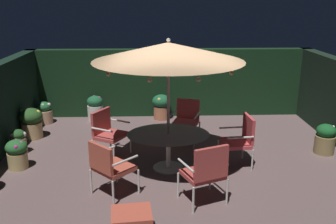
{
  "coord_description": "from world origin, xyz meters",
  "views": [
    {
      "loc": [
        -0.45,
        -6.81,
        3.21
      ],
      "look_at": [
        -0.19,
        -0.03,
        1.11
      ],
      "focal_mm": 39.64,
      "sensor_mm": 36.0,
      "label": 1
    }
  ],
  "objects_px": {
    "patio_chair_southeast": "(241,137)",
    "patio_umbrella": "(168,52)",
    "patio_chair_south": "(186,118)",
    "potted_plant_back_left": "(18,141)",
    "potted_plant_back_center": "(95,108)",
    "ottoman_footrest": "(131,215)",
    "potted_plant_right_far": "(325,139)",
    "potted_plant_right_near": "(17,153)",
    "patio_chair_north": "(107,130)",
    "potted_plant_left_near": "(31,122)",
    "patio_chair_east": "(206,170)",
    "patio_dining_table": "(168,140)",
    "potted_plant_back_right": "(162,106)",
    "patio_chair_northeast": "(109,165)",
    "potted_plant_left_far": "(45,113)"
  },
  "relations": [
    {
      "from": "patio_chair_southeast",
      "to": "patio_umbrella",
      "type": "bearing_deg",
      "value": -174.84
    },
    {
      "from": "patio_chair_south",
      "to": "potted_plant_back_left",
      "type": "distance_m",
      "value": 3.68
    },
    {
      "from": "potted_plant_back_center",
      "to": "ottoman_footrest",
      "type": "bearing_deg",
      "value": -76.4
    },
    {
      "from": "potted_plant_right_far",
      "to": "potted_plant_right_near",
      "type": "distance_m",
      "value": 6.34
    },
    {
      "from": "patio_chair_north",
      "to": "potted_plant_left_near",
      "type": "xyz_separation_m",
      "value": [
        -1.93,
        1.1,
        -0.17
      ]
    },
    {
      "from": "patio_chair_east",
      "to": "potted_plant_back_center",
      "type": "xyz_separation_m",
      "value": [
        -2.41,
        4.41,
        -0.25
      ]
    },
    {
      "from": "patio_umbrella",
      "to": "potted_plant_left_near",
      "type": "height_order",
      "value": "patio_umbrella"
    },
    {
      "from": "potted_plant_right_near",
      "to": "patio_dining_table",
      "type": "bearing_deg",
      "value": -2.6
    },
    {
      "from": "potted_plant_back_center",
      "to": "potted_plant_back_right",
      "type": "xyz_separation_m",
      "value": [
        1.8,
        0.06,
        0.02
      ]
    },
    {
      "from": "patio_dining_table",
      "to": "patio_chair_southeast",
      "type": "height_order",
      "value": "patio_chair_southeast"
    },
    {
      "from": "patio_umbrella",
      "to": "potted_plant_left_near",
      "type": "relative_size",
      "value": 3.78
    },
    {
      "from": "patio_chair_north",
      "to": "patio_chair_east",
      "type": "xyz_separation_m",
      "value": [
        1.8,
        -2.03,
        0.04
      ]
    },
    {
      "from": "patio_chair_north",
      "to": "patio_umbrella",
      "type": "bearing_deg",
      "value": -29.33
    },
    {
      "from": "potted_plant_back_left",
      "to": "potted_plant_left_near",
      "type": "distance_m",
      "value": 0.93
    },
    {
      "from": "potted_plant_right_far",
      "to": "potted_plant_back_right",
      "type": "xyz_separation_m",
      "value": [
        -3.45,
        2.49,
        0.05
      ]
    },
    {
      "from": "potted_plant_back_right",
      "to": "potted_plant_right_near",
      "type": "height_order",
      "value": "potted_plant_back_right"
    },
    {
      "from": "patio_chair_southeast",
      "to": "potted_plant_right_far",
      "type": "xyz_separation_m",
      "value": [
        1.95,
        0.51,
        -0.26
      ]
    },
    {
      "from": "patio_chair_northeast",
      "to": "patio_chair_southeast",
      "type": "relative_size",
      "value": 0.96
    },
    {
      "from": "patio_chair_south",
      "to": "potted_plant_back_left",
      "type": "xyz_separation_m",
      "value": [
        -3.64,
        -0.48,
        -0.32
      ]
    },
    {
      "from": "patio_chair_east",
      "to": "patio_chair_southeast",
      "type": "height_order",
      "value": "patio_chair_east"
    },
    {
      "from": "patio_dining_table",
      "to": "patio_chair_southeast",
      "type": "relative_size",
      "value": 1.56
    },
    {
      "from": "potted_plant_back_center",
      "to": "potted_plant_left_far",
      "type": "xyz_separation_m",
      "value": [
        -1.31,
        -0.19,
        -0.06
      ]
    },
    {
      "from": "patio_chair_north",
      "to": "patio_chair_south",
      "type": "distance_m",
      "value": 1.83
    },
    {
      "from": "patio_chair_south",
      "to": "potted_plant_left_near",
      "type": "relative_size",
      "value": 1.36
    },
    {
      "from": "potted_plant_back_right",
      "to": "patio_umbrella",
      "type": "bearing_deg",
      "value": -88.82
    },
    {
      "from": "ottoman_footrest",
      "to": "potted_plant_back_left",
      "type": "bearing_deg",
      "value": 130.09
    },
    {
      "from": "patio_umbrella",
      "to": "ottoman_footrest",
      "type": "bearing_deg",
      "value": -105.04
    },
    {
      "from": "patio_chair_east",
      "to": "potted_plant_back_right",
      "type": "height_order",
      "value": "patio_chair_east"
    },
    {
      "from": "patio_chair_northeast",
      "to": "patio_chair_south",
      "type": "bearing_deg",
      "value": 58.11
    },
    {
      "from": "patio_chair_north",
      "to": "patio_chair_northeast",
      "type": "distance_m",
      "value": 1.73
    },
    {
      "from": "patio_umbrella",
      "to": "potted_plant_back_center",
      "type": "bearing_deg",
      "value": 121.23
    },
    {
      "from": "patio_chair_southeast",
      "to": "potted_plant_left_far",
      "type": "bearing_deg",
      "value": 149.16
    },
    {
      "from": "patio_dining_table",
      "to": "ottoman_footrest",
      "type": "relative_size",
      "value": 2.65
    },
    {
      "from": "patio_dining_table",
      "to": "patio_chair_southeast",
      "type": "xyz_separation_m",
      "value": [
        1.43,
        0.13,
        -0.01
      ]
    },
    {
      "from": "patio_chair_south",
      "to": "potted_plant_back_right",
      "type": "relative_size",
      "value": 1.45
    },
    {
      "from": "potted_plant_back_right",
      "to": "potted_plant_left_far",
      "type": "distance_m",
      "value": 3.13
    },
    {
      "from": "patio_chair_north",
      "to": "potted_plant_back_left",
      "type": "distance_m",
      "value": 1.96
    },
    {
      "from": "patio_chair_north",
      "to": "ottoman_footrest",
      "type": "distance_m",
      "value": 2.98
    },
    {
      "from": "potted_plant_back_center",
      "to": "potted_plant_right_far",
      "type": "xyz_separation_m",
      "value": [
        5.25,
        -2.43,
        -0.03
      ]
    },
    {
      "from": "patio_chair_east",
      "to": "potted_plant_left_far",
      "type": "bearing_deg",
      "value": 131.48
    },
    {
      "from": "potted_plant_back_left",
      "to": "potted_plant_right_near",
      "type": "xyz_separation_m",
      "value": [
        0.24,
        -0.75,
        0.05
      ]
    },
    {
      "from": "patio_chair_southeast",
      "to": "potted_plant_left_near",
      "type": "height_order",
      "value": "patio_chair_southeast"
    },
    {
      "from": "patio_chair_south",
      "to": "potted_plant_left_near",
      "type": "height_order",
      "value": "patio_chair_south"
    },
    {
      "from": "potted_plant_left_near",
      "to": "potted_plant_back_right",
      "type": "relative_size",
      "value": 1.06
    },
    {
      "from": "potted_plant_back_left",
      "to": "potted_plant_back_right",
      "type": "bearing_deg",
      "value": 35.92
    },
    {
      "from": "patio_dining_table",
      "to": "potted_plant_left_far",
      "type": "xyz_separation_m",
      "value": [
        -3.18,
        2.88,
        -0.3
      ]
    },
    {
      "from": "patio_dining_table",
      "to": "potted_plant_back_center",
      "type": "relative_size",
      "value": 2.31
    },
    {
      "from": "potted_plant_left_far",
      "to": "patio_chair_northeast",
      "type": "bearing_deg",
      "value": -60.92
    },
    {
      "from": "potted_plant_back_right",
      "to": "potted_plant_back_center",
      "type": "bearing_deg",
      "value": -178.07
    },
    {
      "from": "patio_dining_table",
      "to": "potted_plant_right_near",
      "type": "height_order",
      "value": "patio_dining_table"
    }
  ]
}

